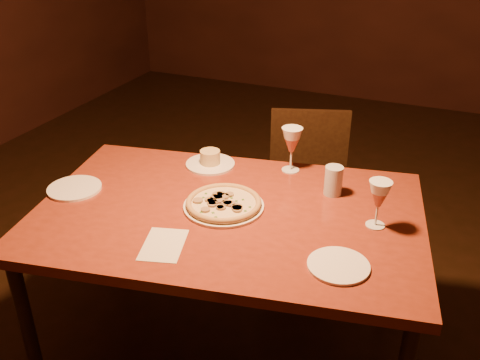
% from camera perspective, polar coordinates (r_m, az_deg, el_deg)
% --- Properties ---
extents(floor, '(7.00, 7.00, 0.00)m').
position_cam_1_polar(floor, '(2.66, 6.82, -16.00)').
color(floor, black).
rests_on(floor, ground).
extents(dining_table, '(1.61, 1.19, 0.78)m').
position_cam_1_polar(dining_table, '(2.07, -1.28, -4.90)').
color(dining_table, maroon).
rests_on(dining_table, floor).
extents(chair_far, '(0.53, 0.53, 0.86)m').
position_cam_1_polar(chair_far, '(2.86, 7.26, -0.53)').
color(chair_far, black).
rests_on(chair_far, floor).
extents(pizza_plate, '(0.31, 0.31, 0.03)m').
position_cam_1_polar(pizza_plate, '(2.05, -1.75, -2.51)').
color(pizza_plate, white).
rests_on(pizza_plate, dining_table).
extents(ramekin_saucer, '(0.22, 0.22, 0.07)m').
position_cam_1_polar(ramekin_saucer, '(2.38, -3.20, 2.09)').
color(ramekin_saucer, white).
rests_on(ramekin_saucer, dining_table).
extents(wine_glass_far, '(0.09, 0.09, 0.20)m').
position_cam_1_polar(wine_glass_far, '(2.30, 5.51, 3.25)').
color(wine_glass_far, '#B05B49').
rests_on(wine_glass_far, dining_table).
extents(wine_glass_right, '(0.08, 0.08, 0.18)m').
position_cam_1_polar(wine_glass_right, '(1.96, 14.51, -2.49)').
color(wine_glass_right, '#B05B49').
rests_on(wine_glass_right, dining_table).
extents(water_tumbler, '(0.07, 0.07, 0.12)m').
position_cam_1_polar(water_tumbler, '(2.15, 9.93, -0.06)').
color(water_tumbler, '#B6BEC7').
rests_on(water_tumbler, dining_table).
extents(side_plate_left, '(0.22, 0.22, 0.01)m').
position_cam_1_polar(side_plate_left, '(2.28, -17.24, -0.85)').
color(side_plate_left, white).
rests_on(side_plate_left, dining_table).
extents(side_plate_near, '(0.20, 0.20, 0.01)m').
position_cam_1_polar(side_plate_near, '(1.77, 10.46, -8.96)').
color(side_plate_near, white).
rests_on(side_plate_near, dining_table).
extents(menu_card, '(0.19, 0.23, 0.00)m').
position_cam_1_polar(menu_card, '(1.86, -8.16, -6.84)').
color(menu_card, beige).
rests_on(menu_card, dining_table).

